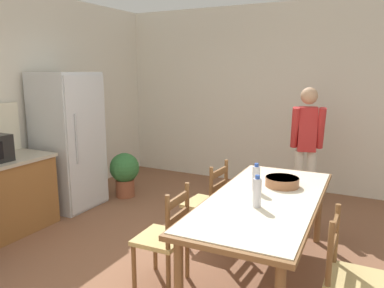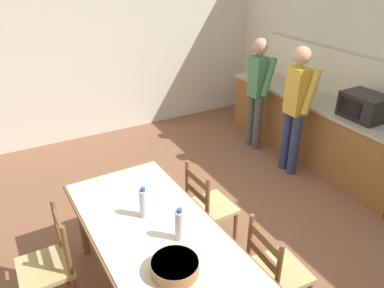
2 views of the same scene
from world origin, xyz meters
name	(u,v)px [view 1 (image 1 of 2)]	position (x,y,z in m)	size (l,w,h in m)	color
ground_plane	(172,276)	(0.00, 0.00, 0.00)	(8.32, 8.32, 0.00)	brown
wall_right	(273,97)	(3.26, 0.00, 1.45)	(0.12, 5.20, 2.90)	silver
refrigerator	(69,141)	(0.97, 2.19, 0.93)	(0.74, 0.73, 1.85)	silver
dining_table	(265,205)	(0.37, -0.74, 0.70)	(2.17, 0.98, 0.78)	brown
bottle_near_centre	(257,192)	(0.10, -0.75, 0.90)	(0.07, 0.07, 0.27)	silver
bottle_off_centre	(256,179)	(0.48, -0.63, 0.90)	(0.07, 0.07, 0.27)	silver
serving_bowl	(282,181)	(0.75, -0.80, 0.83)	(0.32, 0.32, 0.09)	#9E6642
chair_side_far_right	(208,203)	(0.83, 0.02, 0.44)	(0.44, 0.42, 0.91)	brown
chair_side_far_left	(165,238)	(-0.13, -0.01, 0.44)	(0.43, 0.41, 0.91)	brown
chair_side_near_left	(350,278)	(-0.09, -1.51, 0.44)	(0.42, 0.40, 0.91)	brown
person_by_table	(306,143)	(2.29, -0.74, 0.93)	(0.35, 0.46, 1.66)	silver
potted_plant	(125,172)	(1.62, 1.76, 0.39)	(0.44, 0.44, 0.67)	brown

